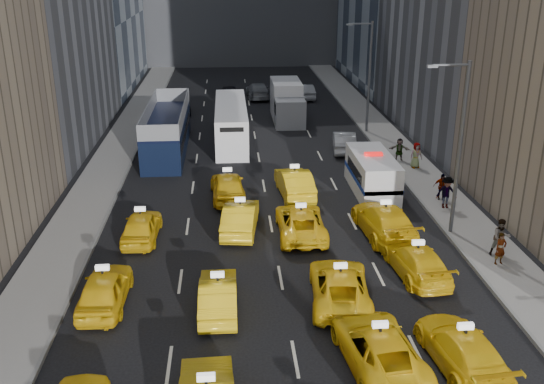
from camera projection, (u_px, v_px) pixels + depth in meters
The scene contains 33 objects.
sidewalk_west at pixel (110, 164), 42.45m from camera, with size 3.00×90.00×0.15m, color gray.
sidewalk_east at pixel (404, 157), 43.92m from camera, with size 3.00×90.00×0.15m, color gray.
curb_west at pixel (131, 163), 42.54m from camera, with size 0.15×90.00×0.18m, color slate.
curb_east at pixel (384, 157), 43.82m from camera, with size 0.15×90.00×0.18m, color slate.
streetlight_near at pixel (458, 144), 29.99m from camera, with size 2.15×0.22×9.00m.
streetlight_far at pixel (368, 74), 48.62m from camera, with size 2.15×0.22×9.00m.
taxi_6 at pixel (378, 347), 21.22m from camera, with size 2.40×5.20×1.44m, color yellow.
taxi_7 at pixel (463, 349), 21.15m from camera, with size 2.01×4.93×1.43m, color yellow.
taxi_8 at pixel (105, 289), 24.94m from camera, with size 1.80×4.48×1.52m, color yellow.
taxi_9 at pixel (218, 295), 24.58m from camera, with size 1.51×4.32×1.42m, color yellow.
taxi_10 at pixel (340, 286), 25.28m from camera, with size 2.38×5.15×1.43m, color yellow.
taxi_11 at pixel (417, 261), 27.37m from camera, with size 1.97×4.86×1.41m, color yellow.
taxi_12 at pixel (141, 226), 30.90m from camera, with size 1.72×4.28×1.46m, color yellow.
taxi_13 at pixel (240, 217), 31.84m from camera, with size 1.66×4.75×1.57m, color yellow.
taxi_14 at pixel (301, 222), 31.43m from camera, with size 2.37×5.15×1.43m, color yellow.
taxi_15 at pixel (385, 221), 31.28m from camera, with size 2.32×5.71×1.66m, color yellow.
taxi_16 at pixel (228, 186), 36.16m from camera, with size 1.93×4.80×1.63m, color yellow.
taxi_17 at pixel (294, 183), 36.68m from camera, with size 1.75×5.02×1.65m, color yellow.
nypd_van at pixel (372, 174), 37.12m from camera, with size 2.54×6.00×2.54m.
double_decker at pixel (167, 128), 45.08m from camera, with size 3.76×12.18×3.49m.
city_bus at pixel (231, 123), 47.66m from camera, with size 3.89×11.65×2.95m.
box_truck at pixel (287, 102), 53.83m from camera, with size 3.39×7.62×3.37m.
misc_car_0 at pixel (344, 141), 45.33m from camera, with size 1.58×4.54×1.50m, color #A0A2A7.
misc_car_1 at pixel (178, 106), 56.85m from camera, with size 2.22×4.82×1.34m, color black.
misc_car_2 at pixel (258, 91), 62.83m from camera, with size 2.20×5.41×1.57m, color gray.
misc_car_3 at pixel (230, 93), 61.45m from camera, with size 1.93×4.80×1.63m, color black.
misc_car_4 at pixel (305, 91), 62.59m from camera, with size 1.60×4.58×1.51m, color #93969A.
pedestrian_0 at pixel (501, 249), 28.04m from camera, with size 0.57×0.37×1.56m, color gray.
pedestrian_1 at pixel (501, 238), 28.81m from camera, with size 0.90×0.50×1.86m, color gray.
pedestrian_2 at pixel (447, 193), 34.40m from camera, with size 1.20×0.49×1.85m, color gray.
pedestrian_3 at pixel (441, 187), 35.71m from camera, with size 0.93×0.42×1.58m, color gray.
pedestrian_4 at pixel (416, 155), 41.16m from camera, with size 0.86×0.47×1.76m, color gray.
pedestrian_5 at pixel (399, 149), 42.76m from camera, with size 1.45×0.42×1.57m, color gray.
Camera 1 is at (-2.20, -16.09, 13.41)m, focal length 40.00 mm.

